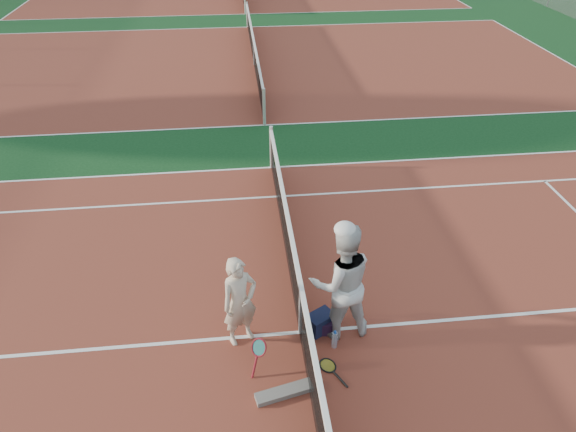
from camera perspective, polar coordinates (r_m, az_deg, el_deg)
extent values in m
plane|color=#0E3515|center=(8.45, 1.35, -12.80)|extent=(130.00, 130.00, 0.00)
cube|color=maroon|center=(8.45, 1.36, -12.79)|extent=(23.77, 10.97, 0.01)
cube|color=maroon|center=(20.18, -3.77, 16.44)|extent=(23.77, 10.97, 0.01)
imported|color=beige|center=(7.84, -5.38, -9.48)|extent=(0.68, 0.60, 1.57)
imported|color=silver|center=(7.83, 5.92, -7.29)|extent=(1.05, 0.86, 2.03)
cube|color=black|center=(8.39, 3.61, -11.68)|extent=(0.50, 0.45, 0.33)
cube|color=black|center=(8.39, 4.30, -12.17)|extent=(0.30, 0.21, 0.23)
cube|color=#64605A|center=(7.67, -0.42, -19.00)|extent=(0.85, 0.38, 0.09)
cylinder|color=silver|center=(8.17, 5.20, -13.55)|extent=(0.09, 0.09, 0.30)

